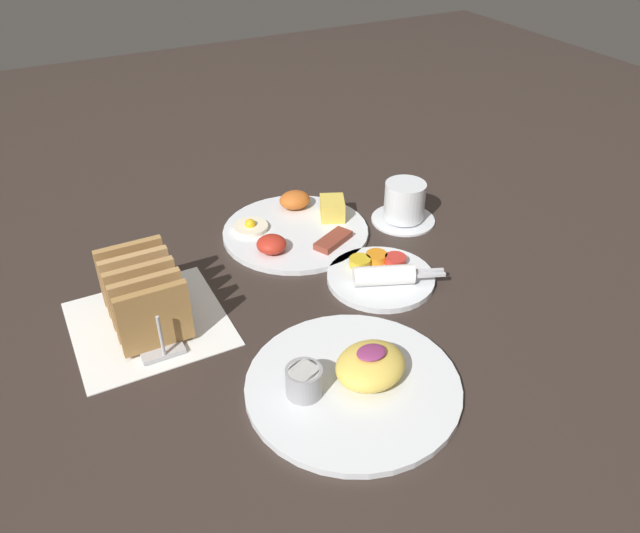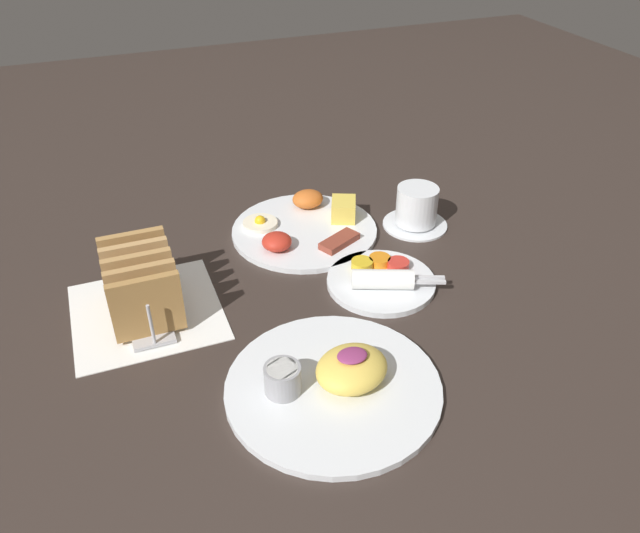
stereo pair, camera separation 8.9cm
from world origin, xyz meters
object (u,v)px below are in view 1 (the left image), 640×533
(plate_breakfast, at_px, (296,227))
(plate_foreground, at_px, (354,380))
(plate_condiments, at_px, (381,275))
(coffee_cup, at_px, (404,204))
(toast_rack, at_px, (144,296))

(plate_breakfast, relative_size, plate_foreground, 0.93)
(plate_breakfast, distance_m, plate_condiments, 0.21)
(plate_breakfast, bearing_deg, coffee_cup, -15.03)
(plate_breakfast, relative_size, coffee_cup, 2.21)
(plate_breakfast, xyz_separation_m, coffee_cup, (0.20, -0.05, 0.02))
(plate_condiments, bearing_deg, plate_foreground, -130.31)
(plate_breakfast, relative_size, toast_rack, 1.47)
(plate_breakfast, height_order, plate_foreground, plate_foreground)
(plate_foreground, height_order, toast_rack, toast_rack)
(plate_condiments, bearing_deg, toast_rack, 169.90)
(plate_condiments, distance_m, coffee_cup, 0.20)
(plate_foreground, height_order, coffee_cup, coffee_cup)
(plate_condiments, relative_size, plate_foreground, 0.62)
(plate_condiments, xyz_separation_m, plate_foreground, (-0.16, -0.19, 0.00))
(plate_foreground, xyz_separation_m, toast_rack, (-0.21, 0.25, 0.04))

